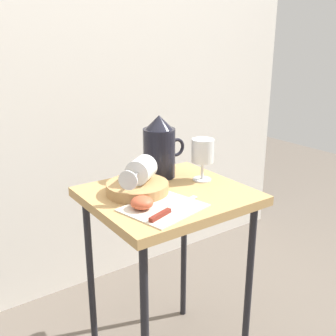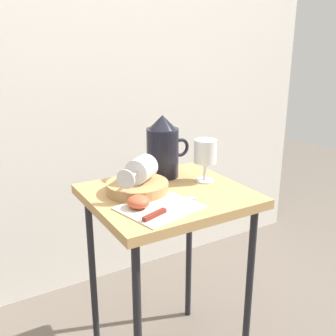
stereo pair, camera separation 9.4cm
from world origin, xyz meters
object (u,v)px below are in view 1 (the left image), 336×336
Objects in this scene: table at (168,214)px; pitcher at (159,152)px; basket_tray at (138,188)px; wine_glass_tipped_near at (141,170)px; knife at (168,211)px; apple_half_left at (142,203)px; wine_glass_upright at (203,153)px.

pitcher reaches higher than table.
basket_tray is 0.06m from wine_glass_tipped_near.
table is 0.23m from pitcher.
basket_tray is at bearing -147.03° from pitcher.
table is at bearing -113.83° from pitcher.
apple_half_left is at bearing 123.65° from knife.
table is at bearing 54.71° from knife.
apple_half_left is at bearing -115.29° from basket_tray.
basket_tray is 0.26m from wine_glass_upright.
pitcher is at bearing 60.16° from knife.
knife is (0.04, -0.07, -0.01)m from apple_half_left.
wine_glass_upright is 0.68× the size of knife.
wine_glass_tipped_near is 0.74× the size of knife.
wine_glass_upright reaches higher than table.
knife is at bearing -125.29° from table.
wine_glass_upright reaches higher than apple_half_left.
pitcher is (0.06, 0.14, 0.17)m from table.
basket_tray is at bearing 152.80° from table.
pitcher reaches higher than wine_glass_tipped_near.
wine_glass_tipped_near is at bearing 59.74° from apple_half_left.
apple_half_left reaches higher than table.
table is 3.07× the size of pitcher.
wine_glass_tipped_near is at bearing 174.48° from wine_glass_upright.
apple_half_left is at bearing -120.26° from wine_glass_tipped_near.
basket_tray reaches higher than knife.
knife is (-0.03, -0.18, -0.07)m from wine_glass_tipped_near.
wine_glass_tipped_near is (-0.23, 0.02, -0.02)m from wine_glass_upright.
knife reaches higher than table.
basket_tray is 0.92× the size of knife.
wine_glass_tipped_near is (-0.07, 0.05, 0.15)m from table.
pitcher is 0.30m from apple_half_left.
basket_tray reaches higher than table.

